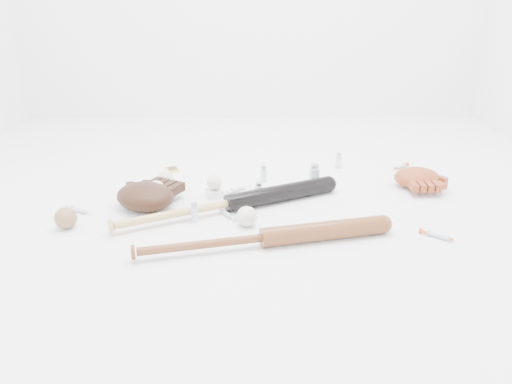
{
  "coord_description": "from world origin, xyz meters",
  "views": [
    {
      "loc": [
        -0.05,
        -1.83,
        0.8
      ],
      "look_at": [
        -0.01,
        -0.0,
        0.06
      ],
      "focal_mm": 35.0,
      "sensor_mm": 36.0,
      "label": 1
    }
  ],
  "objects_px": {
    "bat_dark": "(229,203)",
    "pedestal": "(215,193)",
    "bat_wood": "(264,238)",
    "glove_dark": "(145,196)"
  },
  "relations": [
    {
      "from": "bat_dark",
      "to": "bat_wood",
      "type": "height_order",
      "value": "bat_dark"
    },
    {
      "from": "pedestal",
      "to": "glove_dark",
      "type": "bearing_deg",
      "value": -158.78
    },
    {
      "from": "bat_dark",
      "to": "pedestal",
      "type": "height_order",
      "value": "bat_dark"
    },
    {
      "from": "bat_dark",
      "to": "glove_dark",
      "type": "xyz_separation_m",
      "value": [
        -0.33,
        0.04,
        0.02
      ]
    },
    {
      "from": "bat_dark",
      "to": "pedestal",
      "type": "relative_size",
      "value": 15.39
    },
    {
      "from": "bat_dark",
      "to": "pedestal",
      "type": "distance_m",
      "value": 0.16
    },
    {
      "from": "bat_dark",
      "to": "glove_dark",
      "type": "height_order",
      "value": "glove_dark"
    },
    {
      "from": "bat_dark",
      "to": "pedestal",
      "type": "bearing_deg",
      "value": 88.77
    },
    {
      "from": "bat_dark",
      "to": "glove_dark",
      "type": "distance_m",
      "value": 0.34
    },
    {
      "from": "bat_wood",
      "to": "glove_dark",
      "type": "height_order",
      "value": "glove_dark"
    }
  ]
}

